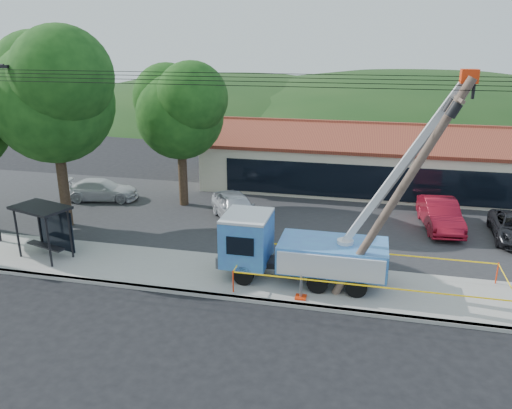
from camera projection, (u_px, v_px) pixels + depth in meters
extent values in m
plane|color=black|center=(237.00, 330.00, 18.08)|extent=(120.00, 120.00, 0.00)
cube|color=#9D9A93|center=(251.00, 300.00, 20.00)|extent=(60.00, 0.25, 0.15)
cube|color=#9D9A93|center=(261.00, 279.00, 21.76)|extent=(60.00, 4.00, 0.15)
cube|color=#28282B|center=(291.00, 219.00, 29.16)|extent=(60.00, 12.00, 0.10)
cube|color=beige|center=(366.00, 164.00, 35.18)|extent=(22.00, 8.00, 3.40)
cube|color=black|center=(364.00, 182.00, 31.55)|extent=(18.04, 0.08, 2.21)
cube|color=maroon|center=(367.00, 138.00, 32.64)|extent=(22.50, 4.53, 1.52)
cube|color=maroon|center=(368.00, 128.00, 36.34)|extent=(22.50, 4.53, 1.52)
cube|color=maroon|center=(369.00, 123.00, 34.29)|extent=(22.50, 0.30, 0.25)
cube|color=black|center=(4.00, 67.00, 22.57)|extent=(0.50, 0.22, 0.15)
cylinder|color=#332316|center=(63.00, 183.00, 27.28)|extent=(0.56, 0.56, 5.06)
sphere|color=#143C10|center=(53.00, 103.00, 25.91)|extent=(6.30, 6.30, 6.30)
sphere|color=#143C10|center=(39.00, 78.00, 26.60)|extent=(5.04, 5.04, 5.04)
sphere|color=#143C10|center=(62.00, 77.00, 24.43)|extent=(5.04, 5.04, 5.04)
cylinder|color=#332316|center=(183.00, 174.00, 30.96)|extent=(0.56, 0.56, 4.18)
sphere|color=#143C10|center=(180.00, 115.00, 29.83)|extent=(5.25, 5.25, 5.25)
sphere|color=#143C10|center=(167.00, 98.00, 30.41)|extent=(4.20, 4.20, 4.20)
sphere|color=#143C10|center=(192.00, 98.00, 28.60)|extent=(4.20, 4.20, 4.20)
ellipsoid|color=#153613|center=(237.00, 113.00, 72.18)|extent=(78.40, 56.00, 28.00)
ellipsoid|color=#153613|center=(417.00, 119.00, 66.78)|extent=(89.60, 64.00, 32.00)
cylinder|color=black|center=(256.00, 86.00, 18.32)|extent=(60.00, 0.02, 0.02)
cylinder|color=black|center=(259.00, 82.00, 18.75)|extent=(60.00, 0.02, 0.02)
cylinder|color=black|center=(262.00, 77.00, 19.17)|extent=(60.00, 0.02, 0.02)
cylinder|color=black|center=(264.00, 74.00, 19.50)|extent=(60.00, 0.02, 0.02)
cylinder|color=black|center=(244.00, 275.00, 21.00)|extent=(0.88, 0.29, 0.88)
cylinder|color=black|center=(255.00, 255.00, 22.89)|extent=(0.88, 0.29, 0.88)
cylinder|color=black|center=(317.00, 283.00, 20.33)|extent=(0.88, 0.29, 0.88)
cylinder|color=black|center=(323.00, 262.00, 22.22)|extent=(0.88, 0.29, 0.88)
cylinder|color=black|center=(356.00, 287.00, 19.99)|extent=(0.88, 0.29, 0.88)
cylinder|color=black|center=(358.00, 265.00, 21.88)|extent=(0.88, 0.29, 0.88)
cube|color=black|center=(307.00, 265.00, 21.32)|extent=(6.43, 0.97, 0.24)
cube|color=#3E9BDC|center=(247.00, 239.00, 21.59)|extent=(1.95, 2.34, 2.05)
cube|color=silver|center=(247.00, 216.00, 21.25)|extent=(1.95, 2.34, 0.12)
cube|color=black|center=(227.00, 234.00, 21.74)|extent=(0.08, 1.75, 0.88)
cube|color=gray|center=(225.00, 253.00, 22.05)|extent=(0.15, 2.24, 0.49)
cube|color=#3E9BDC|center=(333.00, 255.00, 20.91)|extent=(4.48, 2.34, 1.17)
cylinder|color=silver|center=(345.00, 247.00, 20.66)|extent=(0.68, 0.68, 0.58)
cube|color=silver|center=(402.00, 165.00, 19.11)|extent=(4.17, 0.27, 6.83)
cube|color=gray|center=(411.00, 159.00, 18.97)|extent=(2.51, 0.18, 4.10)
cube|color=#F0340D|center=(469.00, 76.00, 17.46)|extent=(0.58, 0.49, 0.49)
cube|color=#F0340D|center=(301.00, 297.00, 19.99)|extent=(0.44, 0.44, 0.08)
cube|color=#F0340D|center=(367.00, 268.00, 22.51)|extent=(0.44, 0.44, 0.08)
cylinder|color=#4F3C33|center=(397.00, 196.00, 18.59)|extent=(4.48, 0.32, 8.78)
cube|color=#4F3C33|center=(459.00, 99.00, 17.08)|extent=(0.16, 1.81, 0.16)
cylinder|color=black|center=(450.00, 106.00, 17.69)|extent=(0.55, 0.36, 0.61)
cylinder|color=black|center=(454.00, 110.00, 16.76)|extent=(0.55, 0.36, 0.61)
cylinder|color=black|center=(17.00, 233.00, 23.46)|extent=(0.13, 0.13, 2.42)
cylinder|color=black|center=(49.00, 242.00, 22.41)|extent=(0.13, 0.13, 2.42)
cylinder|color=black|center=(39.00, 225.00, 24.46)|extent=(0.13, 0.13, 2.42)
cylinder|color=black|center=(70.00, 233.00, 23.41)|extent=(0.13, 0.13, 2.42)
cube|color=black|center=(40.00, 208.00, 23.04)|extent=(2.97, 2.30, 0.12)
cube|color=black|center=(55.00, 229.00, 23.97)|extent=(2.33, 0.75, 2.02)
cube|color=black|center=(46.00, 246.00, 23.64)|extent=(2.24, 1.03, 0.08)
cylinder|color=#F0340D|center=(233.00, 281.00, 20.34)|extent=(0.06, 0.06, 0.96)
cylinder|color=#F0340D|center=(497.00, 273.00, 21.05)|extent=(0.06, 0.06, 0.96)
cylinder|color=#F0340D|center=(252.00, 250.00, 23.35)|extent=(0.06, 0.06, 0.96)
cube|color=yellow|center=(367.00, 286.00, 19.05)|extent=(10.66, 0.01, 0.06)
cube|color=yellow|center=(508.00, 281.00, 19.41)|extent=(0.01, 3.27, 0.06)
cube|color=yellow|center=(369.00, 252.00, 22.07)|extent=(10.66, 0.01, 0.06)
cube|color=yellow|center=(243.00, 256.00, 21.71)|extent=(0.01, 3.27, 0.06)
imported|color=silver|center=(236.00, 222.00, 28.81)|extent=(4.19, 4.98, 1.61)
imported|color=maroon|center=(438.00, 230.00, 27.60)|extent=(2.23, 5.06, 1.62)
imported|color=silver|center=(103.00, 201.00, 32.53)|extent=(4.96, 2.79, 1.36)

